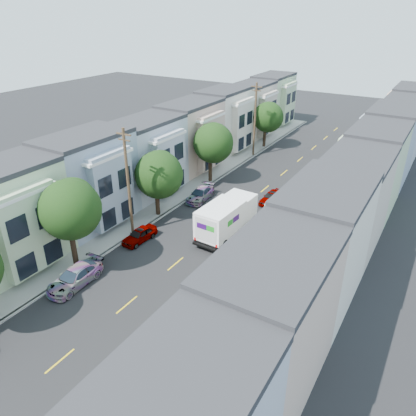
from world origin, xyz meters
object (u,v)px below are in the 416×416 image
parked_left_d (200,194)px  parked_right_a (171,336)px  parked_left_c (140,235)px  parked_right_d (335,162)px  tree_d (213,143)px  parked_right_b (222,281)px  tree_b (70,209)px  tree_far_r (355,140)px  parked_left_b (75,277)px  utility_pole_far (255,120)px  tree_c (158,175)px  utility_pole_near (128,183)px  lead_sedan (272,197)px  fedex_truck (226,217)px  parked_right_c (308,190)px  tree_e (268,117)px

parked_left_d → parked_right_a: (9.80, -18.94, -0.03)m
parked_left_c → parked_right_d: size_ratio=0.86×
tree_d → parked_right_b: (11.20, -17.43, -4.24)m
tree_b → parked_right_a: bearing=-13.7°
tree_far_r → parked_left_b: size_ratio=1.17×
parked_right_d → utility_pole_far: bearing=-169.2°
tree_b → tree_d: tree_b is taller
utility_pole_far → parked_right_a: size_ratio=2.62×
tree_b → parked_left_b: (1.40, -1.63, -4.70)m
parked_left_b → parked_left_c: 7.56m
parked_right_d → parked_right_b: bearing=-87.4°
parked_left_c → parked_left_d: (0.00, 10.29, 0.02)m
tree_c → parked_left_d: 6.77m
tree_b → utility_pole_near: (0.00, 6.58, -0.25)m
utility_pole_near → parked_right_a: (11.20, -9.31, -4.53)m
lead_sedan → parked_left_b: 22.36m
tree_far_r → fedex_truck: bearing=-103.5°
parked_right_b → utility_pole_far: bearing=106.1°
lead_sedan → parked_right_d: lead_sedan is taller
parked_right_b → parked_right_c: (0.00, 19.57, 0.01)m
parked_left_b → parked_right_d: size_ratio=1.04×
tree_b → fedex_truck: (7.54, 11.00, -3.52)m
tree_d → parked_right_c: 12.16m
utility_pole_near → parked_right_d: (11.20, 27.61, -4.53)m
lead_sedan → fedex_truck: bearing=-91.2°
tree_far_r → parked_right_a: (-1.99, -37.28, -3.32)m
utility_pole_near → utility_pole_far: bearing=90.0°
lead_sedan → parked_right_c: parked_right_c is taller
parked_right_a → utility_pole_far: bearing=108.6°
parked_left_c → tree_d: bearing=99.0°
parked_right_a → parked_right_d: 36.92m
utility_pole_near → parked_left_c: utility_pole_near is taller
fedex_truck → parked_right_c: size_ratio=1.53×
parked_right_a → tree_d: bearing=116.1°
tree_e → utility_pole_near: size_ratio=0.68×
tree_d → parked_right_d: tree_d is taller
parked_left_c → parked_right_b: parked_right_b is taller
parked_left_c → tree_far_r: bearing=71.4°
lead_sedan → parked_right_a: size_ratio=1.06×
parked_left_b → parked_right_b: (9.80, 5.39, -0.02)m
tree_c → parked_left_b: tree_c is taller
tree_e → tree_d: bearing=-90.0°
tree_c → parked_left_d: bearing=75.4°
parked_right_d → utility_pole_near: bearing=-109.5°
tree_c → parked_right_c: (11.20, 12.48, -3.82)m
parked_right_c → parked_right_d: bearing=87.9°
parked_left_d → parked_right_a: bearing=-68.4°
fedex_truck → parked_right_a: size_ratio=1.84×
tree_c → tree_far_r: 27.14m
tree_far_r → parked_left_c: bearing=-112.4°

